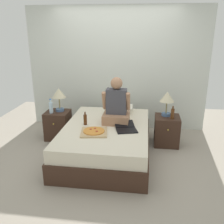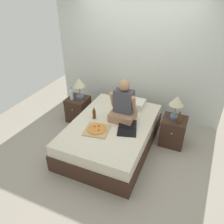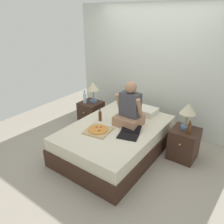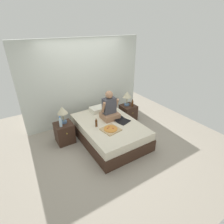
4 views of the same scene
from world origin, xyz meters
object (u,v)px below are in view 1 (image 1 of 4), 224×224
at_px(bed, 106,140).
at_px(nightstand_right, 167,130).
at_px(beer_bottle, 173,114).
at_px(lamp_on_right_nightstand, 167,98).
at_px(water_bottle, 51,107).
at_px(lamp_on_left_nightstand, 59,95).
at_px(laptop, 126,128).
at_px(beer_bottle_on_bed, 85,119).
at_px(nightstand_left, 58,125).
at_px(person_seated, 116,106).
at_px(pizza_box, 94,132).

xyz_separation_m(bed, nightstand_right, (1.04, 0.54, 0.02)).
bearing_deg(beer_bottle, bed, -158.57).
bearing_deg(lamp_on_right_nightstand, water_bottle, -176.24).
bearing_deg(beer_bottle, lamp_on_left_nightstand, 175.93).
height_order(laptop, beer_bottle_on_bed, beer_bottle_on_bed).
bearing_deg(bed, water_bottle, 158.30).
height_order(lamp_on_left_nightstand, nightstand_right, lamp_on_left_nightstand).
distance_m(nightstand_right, lamp_on_right_nightstand, 0.60).
height_order(nightstand_left, lamp_on_right_nightstand, lamp_on_right_nightstand).
xyz_separation_m(lamp_on_right_nightstand, beer_bottle_on_bed, (-1.37, -0.57, -0.26)).
height_order(nightstand_right, beer_bottle_on_bed, beer_bottle_on_bed).
bearing_deg(lamp_on_left_nightstand, laptop, -27.59).
relative_size(bed, water_bottle, 7.45).
height_order(beer_bottle, laptop, beer_bottle).
xyz_separation_m(nightstand_right, laptop, (-0.70, -0.65, 0.27)).
distance_m(bed, laptop, 0.45).
bearing_deg(lamp_on_right_nightstand, lamp_on_left_nightstand, 180.00).
bearing_deg(beer_bottle_on_bed, nightstand_left, 142.46).
height_order(lamp_on_left_nightstand, beer_bottle, lamp_on_left_nightstand).
bearing_deg(person_seated, bed, -125.53).
height_order(beer_bottle, pizza_box, beer_bottle).
height_order(water_bottle, beer_bottle_on_bed, water_bottle).
height_order(nightstand_right, lamp_on_right_nightstand, lamp_on_right_nightstand).
height_order(water_bottle, nightstand_right, water_bottle).
bearing_deg(laptop, nightstand_left, 154.78).
height_order(water_bottle, beer_bottle, water_bottle).
bearing_deg(beer_bottle, person_seated, -166.29).
relative_size(lamp_on_left_nightstand, pizza_box, 0.98).
height_order(person_seated, laptop, person_seated).
xyz_separation_m(person_seated, beer_bottle_on_bed, (-0.50, -0.19, -0.20)).
xyz_separation_m(nightstand_left, lamp_on_left_nightstand, (0.04, 0.05, 0.60)).
relative_size(laptop, beer_bottle_on_bed, 2.21).
distance_m(nightstand_left, beer_bottle_on_bed, 0.92).
relative_size(nightstand_left, laptop, 1.12).
bearing_deg(lamp_on_right_nightstand, beer_bottle, -56.31).
distance_m(water_bottle, beer_bottle, 2.23).
distance_m(bed, lamp_on_left_nightstand, 1.31).
bearing_deg(nightstand_left, laptop, -25.22).
bearing_deg(bed, person_seated, 54.47).
relative_size(lamp_on_right_nightstand, pizza_box, 0.98).
bearing_deg(water_bottle, lamp_on_right_nightstand, 3.76).
xyz_separation_m(person_seated, laptop, (0.19, -0.31, -0.27)).
relative_size(bed, beer_bottle, 8.94).
height_order(lamp_on_left_nightstand, pizza_box, lamp_on_left_nightstand).
bearing_deg(laptop, person_seated, 121.69).
bearing_deg(nightstand_right, lamp_on_left_nightstand, 178.59).
bearing_deg(pizza_box, nightstand_left, 136.48).
relative_size(laptop, pizza_box, 1.06).
distance_m(bed, lamp_on_right_nightstand, 1.32).
height_order(lamp_on_left_nightstand, lamp_on_right_nightstand, same).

